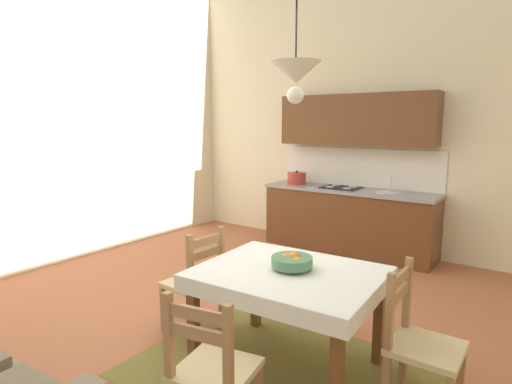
# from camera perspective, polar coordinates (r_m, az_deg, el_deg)

# --- Properties ---
(ground_plane) EXTENTS (6.40, 6.56, 0.10)m
(ground_plane) POSITION_cam_1_polar(r_m,az_deg,el_deg) (4.05, -2.99, -17.93)
(ground_plane) COLOR #A86042
(wall_back) EXTENTS (6.40, 0.12, 4.13)m
(wall_back) POSITION_cam_1_polar(r_m,az_deg,el_deg) (6.27, 14.88, 11.38)
(wall_back) COLOR beige
(wall_back) RESTS_ON ground_plane
(wall_left) EXTENTS (0.12, 6.56, 4.13)m
(wall_left) POSITION_cam_1_polar(r_m,az_deg,el_deg) (5.94, -26.47, 10.87)
(wall_left) COLOR beige
(wall_left) RESTS_ON ground_plane
(area_rug) EXTENTS (2.10, 1.60, 0.01)m
(area_rug) POSITION_cam_1_polar(r_m,az_deg,el_deg) (3.35, 3.30, -23.20)
(area_rug) COLOR olive
(area_rug) RESTS_ON ground_plane
(kitchen_cabinetry) EXTENTS (2.42, 0.63, 2.20)m
(kitchen_cabinetry) POSITION_cam_1_polar(r_m,az_deg,el_deg) (6.06, 12.59, 0.07)
(kitchen_cabinetry) COLOR brown
(kitchen_cabinetry) RESTS_ON ground_plane
(dining_table) EXTENTS (1.34, 1.09, 0.75)m
(dining_table) POSITION_cam_1_polar(r_m,az_deg,el_deg) (3.14, 4.42, -12.74)
(dining_table) COLOR brown
(dining_table) RESTS_ON ground_plane
(dining_chair_tv_side) EXTENTS (0.44, 0.44, 0.93)m
(dining_chair_tv_side) POSITION_cam_1_polar(r_m,az_deg,el_deg) (3.74, -8.17, -12.13)
(dining_chair_tv_side) COLOR #D1BC89
(dining_chair_tv_side) RESTS_ON ground_plane
(dining_chair_camera_side) EXTENTS (0.49, 0.49, 0.93)m
(dining_chair_camera_side) POSITION_cam_1_polar(r_m,az_deg,el_deg) (2.54, -5.97, -23.15)
(dining_chair_camera_side) COLOR #D1BC89
(dining_chair_camera_side) RESTS_ON ground_plane
(dining_chair_window_side) EXTENTS (0.42, 0.42, 0.93)m
(dining_chair_window_side) POSITION_cam_1_polar(r_m,az_deg,el_deg) (2.97, 21.24, -18.69)
(dining_chair_window_side) COLOR #D1BC89
(dining_chair_window_side) RESTS_ON ground_plane
(fruit_bowl) EXTENTS (0.30, 0.30, 0.12)m
(fruit_bowl) POSITION_cam_1_polar(r_m,az_deg,el_deg) (3.10, 4.92, -9.35)
(fruit_bowl) COLOR #4C7F5B
(fruit_bowl) RESTS_ON dining_table
(pendant_lamp) EXTENTS (0.32, 0.32, 0.80)m
(pendant_lamp) POSITION_cam_1_polar(r_m,az_deg,el_deg) (2.77, 5.40, 15.59)
(pendant_lamp) COLOR black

